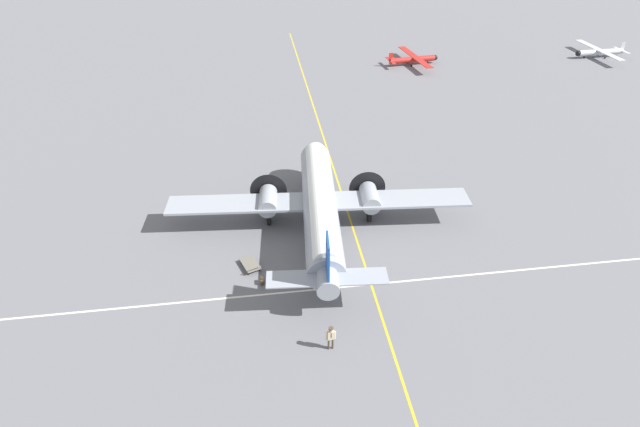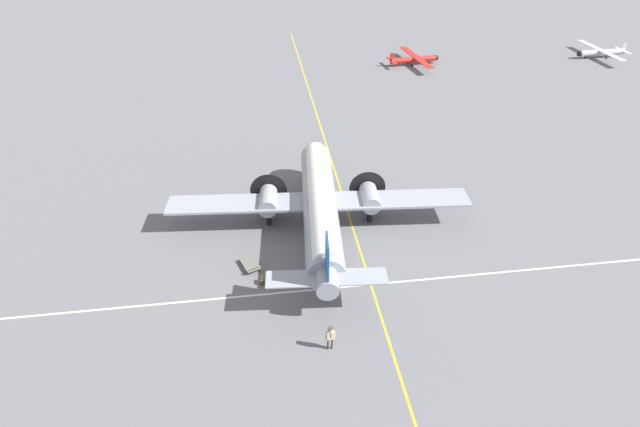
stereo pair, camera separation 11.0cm
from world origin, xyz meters
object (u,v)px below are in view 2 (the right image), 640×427
at_px(suitcase_upright_spare, 262,281).
at_px(baggage_cart, 250,264).
at_px(crew_foreground, 330,336).
at_px(light_aircraft_taxiing, 415,59).
at_px(airliner_main, 320,202).
at_px(suitcase_near_door, 268,280).
at_px(light_aircraft_distant, 601,52).

distance_m(suitcase_upright_spare, baggage_cart, 2.05).
distance_m(crew_foreground, light_aircraft_taxiing, 56.06).
height_order(airliner_main, baggage_cart, airliner_main).
bearing_deg(suitcase_near_door, light_aircraft_distant, -50.17).
distance_m(suitcase_upright_spare, light_aircraft_distant, 70.74).
xyz_separation_m(airliner_main, suitcase_upright_spare, (-6.09, 5.00, -2.37)).
distance_m(airliner_main, baggage_cart, 7.49).
height_order(suitcase_upright_spare, baggage_cart, baggage_cart).
xyz_separation_m(airliner_main, baggage_cart, (-4.18, 5.77, -2.31)).
bearing_deg(baggage_cart, crew_foreground, -170.70).
xyz_separation_m(crew_foreground, suitcase_upright_spare, (6.48, 3.95, -0.93)).
bearing_deg(suitcase_near_door, suitcase_upright_spare, 85.36).
bearing_deg(suitcase_upright_spare, light_aircraft_distant, -50.42).
height_order(airliner_main, suitcase_near_door, airliner_main).
xyz_separation_m(baggage_cart, light_aircraft_distant, (43.17, -55.29, 0.58)).
bearing_deg(light_aircraft_taxiing, suitcase_upright_spare, -125.19).
height_order(crew_foreground, light_aircraft_taxiing, light_aircraft_taxiing).
bearing_deg(light_aircraft_taxiing, airliner_main, -123.25).
height_order(baggage_cart, light_aircraft_distant, light_aircraft_distant).
height_order(crew_foreground, light_aircraft_distant, light_aircraft_distant).
bearing_deg(crew_foreground, suitcase_near_door, -64.92).
distance_m(baggage_cart, light_aircraft_distant, 70.15).
distance_m(suitcase_near_door, suitcase_upright_spare, 0.44).
height_order(airliner_main, light_aircraft_distant, airliner_main).
bearing_deg(light_aircraft_distant, baggage_cart, 35.95).
relative_size(airliner_main, light_aircraft_distant, 2.23).
xyz_separation_m(baggage_cart, light_aircraft_taxiing, (43.69, -25.51, 0.57)).
relative_size(airliner_main, suitcase_upright_spare, 50.31).
bearing_deg(airliner_main, suitcase_near_door, 148.03).
bearing_deg(baggage_cart, suitcase_upright_spare, -178.01).
relative_size(baggage_cart, light_aircraft_taxiing, 0.19).
bearing_deg(light_aircraft_taxiing, crew_foreground, -118.46).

